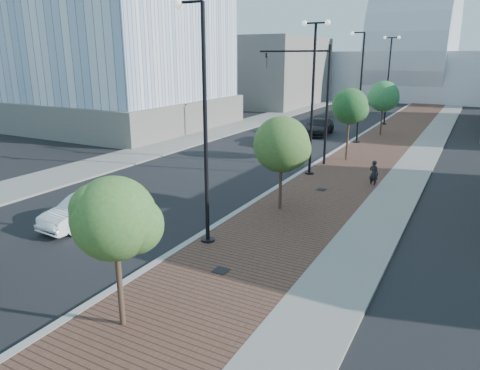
% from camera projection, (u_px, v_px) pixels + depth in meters
% --- Properties ---
extents(sidewalk, '(7.00, 140.00, 0.12)m').
position_uv_depth(sidewalk, '(403.00, 135.00, 41.86)').
color(sidewalk, '#4C2D23').
rests_on(sidewalk, ground).
extents(concrete_strip, '(2.40, 140.00, 0.13)m').
position_uv_depth(concrete_strip, '(433.00, 137.00, 40.63)').
color(concrete_strip, slate).
rests_on(concrete_strip, ground).
extents(curb, '(0.30, 140.00, 0.14)m').
position_uv_depth(curb, '(366.00, 132.00, 43.45)').
color(curb, gray).
rests_on(curb, ground).
extents(west_sidewalk, '(4.00, 140.00, 0.12)m').
position_uv_depth(west_sidewalk, '(248.00, 123.00, 49.37)').
color(west_sidewalk, slate).
rests_on(west_sidewalk, ground).
extents(white_sedan, '(1.66, 4.25, 1.38)m').
position_uv_depth(white_sedan, '(85.00, 209.00, 19.72)').
color(white_sedan, white).
rests_on(white_sedan, ground).
extents(dark_car_mid, '(3.90, 5.72, 1.45)m').
position_uv_depth(dark_car_mid, '(279.00, 135.00, 38.24)').
color(dark_car_mid, black).
rests_on(dark_car_mid, ground).
extents(dark_car_far, '(2.44, 5.34, 1.52)m').
position_uv_depth(dark_car_far, '(319.00, 127.00, 42.37)').
color(dark_car_far, black).
rests_on(dark_car_far, ground).
extents(pedestrian, '(0.66, 0.55, 1.55)m').
position_uv_depth(pedestrian, '(374.00, 174.00, 25.38)').
color(pedestrian, black).
rests_on(pedestrian, ground).
extents(streetlight_1, '(1.44, 0.56, 9.21)m').
position_uv_depth(streetlight_1, '(203.00, 137.00, 16.68)').
color(streetlight_1, black).
rests_on(streetlight_1, ground).
extents(streetlight_2, '(1.72, 0.56, 9.28)m').
position_uv_depth(streetlight_2, '(313.00, 98.00, 26.63)').
color(streetlight_2, black).
rests_on(streetlight_2, ground).
extents(streetlight_3, '(1.44, 0.56, 9.21)m').
position_uv_depth(streetlight_3, '(359.00, 93.00, 36.95)').
color(streetlight_3, black).
rests_on(streetlight_3, ground).
extents(streetlight_4, '(1.72, 0.56, 9.28)m').
position_uv_depth(streetlight_4, '(388.00, 80.00, 46.91)').
color(streetlight_4, black).
rests_on(streetlight_4, ground).
extents(traffic_mast, '(5.09, 0.20, 8.00)m').
position_uv_depth(traffic_mast, '(315.00, 92.00, 29.53)').
color(traffic_mast, black).
rests_on(traffic_mast, ground).
extents(tree_0, '(2.30, 2.23, 4.36)m').
position_uv_depth(tree_0, '(116.00, 219.00, 11.42)').
color(tree_0, '#382619').
rests_on(tree_0, ground).
extents(tree_1, '(2.66, 2.66, 4.63)m').
position_uv_depth(tree_1, '(283.00, 145.00, 20.69)').
color(tree_1, '#382619').
rests_on(tree_1, ground).
extents(tree_2, '(2.52, 2.49, 5.19)m').
position_uv_depth(tree_2, '(350.00, 106.00, 30.65)').
color(tree_2, '#382619').
rests_on(tree_2, ground).
extents(tree_3, '(2.82, 2.82, 5.11)m').
position_uv_depth(tree_3, '(384.00, 96.00, 40.86)').
color(tree_3, '#382619').
rests_on(tree_3, ground).
extents(tower_podium, '(19.00, 19.00, 3.00)m').
position_uv_depth(tower_podium, '(123.00, 112.00, 47.21)').
color(tower_podium, '#65615B').
rests_on(tower_podium, ground).
extents(convention_center, '(50.00, 30.00, 50.00)m').
position_uv_depth(convention_center, '(414.00, 63.00, 80.70)').
color(convention_center, '#B2B6BD').
rests_on(convention_center, ground).
extents(commercial_block_nw, '(14.00, 20.00, 10.00)m').
position_uv_depth(commercial_block_nw, '(268.00, 71.00, 68.06)').
color(commercial_block_nw, slate).
rests_on(commercial_block_nw, ground).
extents(utility_cover_1, '(0.50, 0.50, 0.02)m').
position_uv_depth(utility_cover_1, '(221.00, 270.00, 15.30)').
color(utility_cover_1, black).
rests_on(utility_cover_1, sidewalk).
extents(utility_cover_2, '(0.50, 0.50, 0.02)m').
position_uv_depth(utility_cover_2, '(321.00, 189.00, 24.60)').
color(utility_cover_2, black).
rests_on(utility_cover_2, sidewalk).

